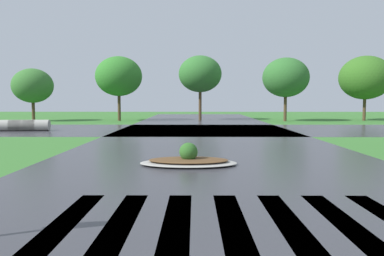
% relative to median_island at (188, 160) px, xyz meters
% --- Properties ---
extents(asphalt_roadway, '(11.09, 80.00, 0.01)m').
position_rel_median_island_xyz_m(asphalt_roadway, '(0.80, 0.65, -0.14)').
color(asphalt_roadway, '#35353A').
rests_on(asphalt_roadway, ground).
extents(asphalt_cross_road, '(90.00, 9.98, 0.01)m').
position_rel_median_island_xyz_m(asphalt_cross_road, '(0.80, 13.64, -0.14)').
color(asphalt_cross_road, '#35353A').
rests_on(asphalt_cross_road, ground).
extents(crosswalk_stripes, '(5.85, 3.25, 0.01)m').
position_rel_median_island_xyz_m(crosswalk_stripes, '(0.80, -5.35, -0.14)').
color(crosswalk_stripes, white).
rests_on(crosswalk_stripes, ground).
extents(median_island, '(2.95, 1.63, 0.68)m').
position_rel_median_island_xyz_m(median_island, '(0.00, 0.00, 0.00)').
color(median_island, '#9E9B93').
rests_on(median_island, ground).
extents(drainage_pipe_stack, '(3.31, 1.01, 0.70)m').
position_rel_median_island_xyz_m(drainage_pipe_stack, '(-10.70, 12.59, 0.21)').
color(drainage_pipe_stack, '#9E9B93').
rests_on(drainage_pipe_stack, ground).
extents(background_treeline, '(43.95, 6.21, 6.17)m').
position_rel_median_island_xyz_m(background_treeline, '(6.44, 24.57, 3.79)').
color(background_treeline, '#4C3823').
rests_on(background_treeline, ground).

